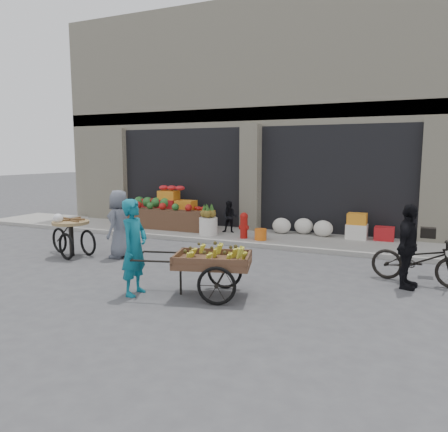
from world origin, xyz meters
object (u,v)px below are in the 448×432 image
at_px(vendor_grey, 119,224).
at_px(vendor_woman, 134,247).
at_px(orange_bucket, 261,234).
at_px(seated_person, 230,217).
at_px(banana_cart, 210,258).
at_px(pineapple_bin, 208,226).
at_px(cyclist, 408,246).
at_px(tricycle_cart, 71,232).
at_px(bicycle, 419,260).
at_px(fire_hydrant, 244,224).

bearing_deg(vendor_grey, vendor_woman, 34.57).
height_order(orange_bucket, vendor_woman, vendor_woman).
bearing_deg(vendor_woman, vendor_grey, 39.08).
xyz_separation_m(seated_person, banana_cart, (1.84, -5.14, 0.07)).
height_order(pineapple_bin, vendor_grey, vendor_grey).
xyz_separation_m(orange_bucket, banana_cart, (0.64, -4.44, 0.38)).
bearing_deg(orange_bucket, cyclist, -35.43).
distance_m(banana_cart, cyclist, 3.54).
relative_size(tricycle_cart, bicycle, 0.85).
xyz_separation_m(pineapple_bin, fire_hydrant, (1.10, -0.05, 0.13)).
height_order(pineapple_bin, seated_person, seated_person).
bearing_deg(bicycle, pineapple_bin, 77.95).
bearing_deg(seated_person, vendor_grey, -120.88).
height_order(seated_person, vendor_grey, vendor_grey).
relative_size(pineapple_bin, vendor_woman, 0.32).
height_order(pineapple_bin, fire_hydrant, fire_hydrant).
height_order(orange_bucket, tricycle_cart, tricycle_cart).
distance_m(orange_bucket, tricycle_cart, 4.79).
relative_size(banana_cart, bicycle, 1.34).
distance_m(fire_hydrant, cyclist, 4.95).
bearing_deg(cyclist, banana_cart, 132.03).
bearing_deg(bicycle, banana_cart, 135.52).
xyz_separation_m(vendor_woman, vendor_grey, (-1.94, 2.14, -0.03)).
xyz_separation_m(tricycle_cart, cyclist, (7.31, 0.49, 0.20)).
bearing_deg(tricycle_cart, vendor_woman, -13.67).
height_order(fire_hydrant, bicycle, bicycle).
distance_m(orange_bucket, vendor_grey, 3.75).
bearing_deg(bicycle, orange_bucket, 71.11).
distance_m(fire_hydrant, vendor_woman, 4.93).
xyz_separation_m(pineapple_bin, cyclist, (5.27, -2.71, 0.39)).
distance_m(pineapple_bin, bicycle, 5.93).
bearing_deg(banana_cart, orange_bucket, 82.68).
bearing_deg(pineapple_bin, vendor_woman, -78.31).
bearing_deg(banana_cart, vendor_woman, -175.84).
height_order(vendor_grey, bicycle, vendor_grey).
bearing_deg(seated_person, orange_bucket, -40.26).
relative_size(vendor_woman, tricycle_cart, 1.13).
distance_m(vendor_woman, tricycle_cart, 3.56).
height_order(pineapple_bin, cyclist, cyclist).
height_order(orange_bucket, vendor_grey, vendor_grey).
bearing_deg(vendor_woman, banana_cart, -73.46).
bearing_deg(seated_person, cyclist, -44.21).
xyz_separation_m(fire_hydrant, tricycle_cart, (-3.15, -3.14, 0.06)).
bearing_deg(orange_bucket, pineapple_bin, 176.42).
xyz_separation_m(pineapple_bin, vendor_woman, (1.03, -4.97, 0.45)).
xyz_separation_m(pineapple_bin, seated_person, (0.40, 0.60, 0.21)).
distance_m(tricycle_cart, bicycle, 7.57).
xyz_separation_m(seated_person, vendor_woman, (0.63, -5.57, 0.24)).
bearing_deg(cyclist, orange_bucket, 65.41).
distance_m(vendor_woman, cyclist, 4.80).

